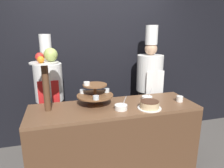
{
  "coord_description": "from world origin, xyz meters",
  "views": [
    {
      "loc": [
        -0.62,
        -1.84,
        1.79
      ],
      "look_at": [
        0.0,
        0.42,
        1.16
      ],
      "focal_mm": 32.0,
      "sensor_mm": 36.0,
      "label": 1
    }
  ],
  "objects_px": {
    "serving_bowl_near": "(121,107)",
    "cup_white": "(180,99)",
    "tiered_stand": "(95,93)",
    "chef_center_left": "(149,82)",
    "fruit_pedestal": "(47,67)",
    "serving_bowl_far": "(147,98)",
    "chef_left": "(50,94)",
    "cake_round": "(150,105)"
  },
  "relations": [
    {
      "from": "tiered_stand",
      "to": "chef_center_left",
      "type": "xyz_separation_m",
      "value": [
        0.97,
        0.52,
        -0.06
      ]
    },
    {
      "from": "tiered_stand",
      "to": "serving_bowl_far",
      "type": "xyz_separation_m",
      "value": [
        0.69,
        -0.0,
        -0.12
      ]
    },
    {
      "from": "tiered_stand",
      "to": "fruit_pedestal",
      "type": "bearing_deg",
      "value": -178.84
    },
    {
      "from": "cup_white",
      "to": "chef_center_left",
      "type": "bearing_deg",
      "value": 98.25
    },
    {
      "from": "cake_round",
      "to": "chef_left",
      "type": "relative_size",
      "value": 0.16
    },
    {
      "from": "fruit_pedestal",
      "to": "serving_bowl_far",
      "type": "height_order",
      "value": "fruit_pedestal"
    },
    {
      "from": "fruit_pedestal",
      "to": "cake_round",
      "type": "relative_size",
      "value": 2.53
    },
    {
      "from": "cake_round",
      "to": "chef_center_left",
      "type": "xyz_separation_m",
      "value": [
        0.38,
        0.8,
        0.04
      ]
    },
    {
      "from": "cake_round",
      "to": "serving_bowl_far",
      "type": "bearing_deg",
      "value": 70.71
    },
    {
      "from": "tiered_stand",
      "to": "cup_white",
      "type": "relative_size",
      "value": 5.32
    },
    {
      "from": "fruit_pedestal",
      "to": "serving_bowl_near",
      "type": "distance_m",
      "value": 0.94
    },
    {
      "from": "serving_bowl_near",
      "to": "chef_left",
      "type": "distance_m",
      "value": 1.09
    },
    {
      "from": "fruit_pedestal",
      "to": "cup_white",
      "type": "height_order",
      "value": "fruit_pedestal"
    },
    {
      "from": "tiered_stand",
      "to": "serving_bowl_near",
      "type": "xyz_separation_m",
      "value": [
        0.26,
        -0.22,
        -0.12
      ]
    },
    {
      "from": "cake_round",
      "to": "serving_bowl_near",
      "type": "relative_size",
      "value": 1.75
    },
    {
      "from": "tiered_stand",
      "to": "serving_bowl_far",
      "type": "bearing_deg",
      "value": -0.39
    },
    {
      "from": "serving_bowl_far",
      "to": "chef_left",
      "type": "distance_m",
      "value": 1.34
    },
    {
      "from": "serving_bowl_near",
      "to": "serving_bowl_far",
      "type": "xyz_separation_m",
      "value": [
        0.43,
        0.21,
        -0.0
      ]
    },
    {
      "from": "tiered_stand",
      "to": "serving_bowl_far",
      "type": "relative_size",
      "value": 2.81
    },
    {
      "from": "cup_white",
      "to": "chef_center_left",
      "type": "distance_m",
      "value": 0.69
    },
    {
      "from": "tiered_stand",
      "to": "chef_left",
      "type": "distance_m",
      "value": 0.76
    },
    {
      "from": "fruit_pedestal",
      "to": "cake_round",
      "type": "xyz_separation_m",
      "value": [
        1.12,
        -0.26,
        -0.45
      ]
    },
    {
      "from": "tiered_stand",
      "to": "cake_round",
      "type": "bearing_deg",
      "value": -24.84
    },
    {
      "from": "cake_round",
      "to": "chef_left",
      "type": "distance_m",
      "value": 1.39
    },
    {
      "from": "tiered_stand",
      "to": "chef_center_left",
      "type": "distance_m",
      "value": 1.1
    },
    {
      "from": "serving_bowl_far",
      "to": "chef_center_left",
      "type": "xyz_separation_m",
      "value": [
        0.28,
        0.53,
        0.06
      ]
    },
    {
      "from": "cake_round",
      "to": "serving_bowl_far",
      "type": "height_order",
      "value": "serving_bowl_far"
    },
    {
      "from": "cake_round",
      "to": "cup_white",
      "type": "xyz_separation_m",
      "value": [
        0.48,
        0.11,
        -0.01
      ]
    },
    {
      "from": "cup_white",
      "to": "chef_center_left",
      "type": "height_order",
      "value": "chef_center_left"
    },
    {
      "from": "serving_bowl_near",
      "to": "tiered_stand",
      "type": "bearing_deg",
      "value": 140.18
    },
    {
      "from": "tiered_stand",
      "to": "chef_left",
      "type": "relative_size",
      "value": 0.25
    },
    {
      "from": "serving_bowl_far",
      "to": "chef_center_left",
      "type": "distance_m",
      "value": 0.6
    },
    {
      "from": "cake_round",
      "to": "chef_center_left",
      "type": "relative_size",
      "value": 0.15
    },
    {
      "from": "cup_white",
      "to": "serving_bowl_near",
      "type": "distance_m",
      "value": 0.81
    },
    {
      "from": "cake_round",
      "to": "serving_bowl_near",
      "type": "height_order",
      "value": "serving_bowl_near"
    },
    {
      "from": "serving_bowl_far",
      "to": "chef_left",
      "type": "bearing_deg",
      "value": 156.8
    },
    {
      "from": "cup_white",
      "to": "serving_bowl_far",
      "type": "distance_m",
      "value": 0.41
    },
    {
      "from": "serving_bowl_near",
      "to": "fruit_pedestal",
      "type": "bearing_deg",
      "value": 165.23
    },
    {
      "from": "tiered_stand",
      "to": "cake_round",
      "type": "distance_m",
      "value": 0.66
    },
    {
      "from": "serving_bowl_near",
      "to": "cup_white",
      "type": "bearing_deg",
      "value": 4.03
    },
    {
      "from": "chef_center_left",
      "to": "fruit_pedestal",
      "type": "bearing_deg",
      "value": -160.34
    },
    {
      "from": "tiered_stand",
      "to": "serving_bowl_near",
      "type": "relative_size",
      "value": 2.76
    }
  ]
}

